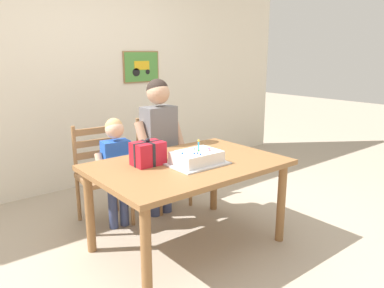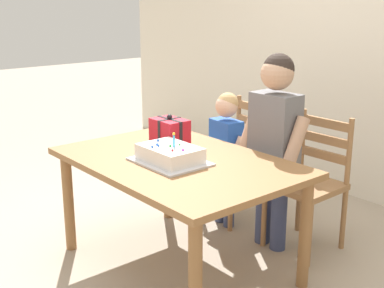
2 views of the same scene
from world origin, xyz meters
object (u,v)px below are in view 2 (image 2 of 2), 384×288
(chair_right, at_px, (310,182))
(chair_left, at_px, (239,159))
(child_younger, at_px, (226,146))
(child_older, at_px, (274,133))
(birthday_cake, at_px, (170,155))
(gift_box_red_large, at_px, (170,132))
(dining_table, at_px, (178,173))

(chair_right, bearing_deg, chair_left, -179.99)
(chair_left, relative_size, child_younger, 0.91)
(chair_right, xyz_separation_m, child_older, (-0.16, -0.20, 0.34))
(birthday_cake, bearing_deg, chair_right, 71.46)
(gift_box_red_large, bearing_deg, child_older, 48.94)
(gift_box_red_large, xyz_separation_m, chair_left, (-0.06, 0.72, -0.34))
(chair_left, xyz_separation_m, chair_right, (0.68, 0.00, 0.00))
(dining_table, distance_m, child_younger, 0.73)
(dining_table, bearing_deg, child_older, 75.02)
(child_older, bearing_deg, birthday_cake, -101.81)
(chair_left, xyz_separation_m, child_older, (0.52, -0.20, 0.34))
(birthday_cake, height_order, child_older, child_older)
(dining_table, distance_m, birthday_cake, 0.16)
(dining_table, relative_size, chair_left, 1.61)
(child_older, height_order, child_younger, child_older)
(child_younger, bearing_deg, chair_left, 105.45)
(dining_table, relative_size, child_younger, 1.46)
(dining_table, bearing_deg, birthday_cake, -73.62)
(gift_box_red_large, bearing_deg, chair_right, 49.44)
(child_older, xyz_separation_m, child_younger, (-0.46, 0.00, -0.19))
(gift_box_red_large, xyz_separation_m, child_older, (0.45, 0.52, -0.00))
(chair_left, xyz_separation_m, child_younger, (0.05, -0.20, 0.15))
(birthday_cake, height_order, child_younger, child_younger)
(gift_box_red_large, height_order, child_younger, child_younger)
(dining_table, distance_m, child_older, 0.71)
(birthday_cake, xyz_separation_m, gift_box_red_large, (-0.30, 0.23, 0.04))
(birthday_cake, relative_size, chair_right, 0.48)
(gift_box_red_large, height_order, chair_right, gift_box_red_large)
(birthday_cake, bearing_deg, child_younger, 112.21)
(birthday_cake, height_order, gift_box_red_large, gift_box_red_large)
(dining_table, xyz_separation_m, child_older, (0.18, 0.67, 0.17))
(gift_box_red_large, bearing_deg, dining_table, -28.44)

